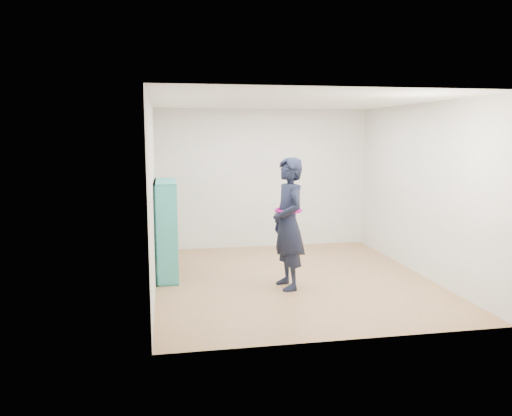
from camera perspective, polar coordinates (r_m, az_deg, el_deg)
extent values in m
plane|color=#9C6C47|center=(7.52, 4.18, -8.10)|extent=(4.50, 4.50, 0.00)
plane|color=white|center=(7.22, 4.41, 12.08)|extent=(4.50, 4.50, 0.00)
cube|color=beige|center=(7.02, -11.70, 1.40)|extent=(0.02, 4.50, 2.60)
cube|color=beige|center=(8.00, 18.30, 2.00)|extent=(0.02, 4.50, 2.60)
cube|color=beige|center=(9.44, 0.83, 3.36)|extent=(4.00, 0.02, 2.60)
cube|color=beige|center=(5.13, 10.66, -1.14)|extent=(4.00, 0.02, 2.60)
cube|color=teal|center=(7.10, -10.20, -3.18)|extent=(0.32, 0.02, 1.45)
cube|color=teal|center=(8.14, -10.24, -1.68)|extent=(0.32, 0.02, 1.45)
cube|color=teal|center=(7.78, -10.08, -7.55)|extent=(0.32, 1.09, 0.02)
cube|color=teal|center=(7.52, -10.36, 2.98)|extent=(0.32, 1.09, 0.02)
cube|color=teal|center=(7.62, -11.33, -2.41)|extent=(0.02, 1.09, 1.45)
cube|color=teal|center=(7.45, -10.21, -2.63)|extent=(0.29, 0.02, 1.41)
cube|color=teal|center=(7.79, -10.22, -2.14)|extent=(0.29, 0.02, 1.41)
cube|color=teal|center=(7.69, -10.15, -4.95)|extent=(0.29, 1.04, 0.02)
cube|color=teal|center=(7.62, -10.22, -2.38)|extent=(0.29, 1.04, 0.02)
cube|color=teal|center=(7.56, -10.29, 0.24)|extent=(0.29, 1.04, 0.02)
cube|color=beige|center=(7.43, -9.93, -7.85)|extent=(0.20, 0.13, 0.08)
cube|color=black|center=(7.27, -9.94, -4.65)|extent=(0.16, 0.15, 0.25)
cube|color=maroon|center=(7.20, -10.01, -1.90)|extent=(0.16, 0.15, 0.25)
cube|color=silver|center=(7.20, -10.14, 0.23)|extent=(0.20, 0.13, 0.08)
cube|color=navy|center=(7.69, -9.90, -6.52)|extent=(0.16, 0.15, 0.27)
cube|color=brown|center=(7.61, -9.97, -4.01)|extent=(0.16, 0.15, 0.26)
cube|color=#BFB28C|center=(7.61, -10.09, -2.11)|extent=(0.20, 0.13, 0.05)
cube|color=#26594C|center=(7.49, -10.11, 1.24)|extent=(0.16, 0.15, 0.26)
cube|color=beige|center=(8.03, -9.93, -5.90)|extent=(0.16, 0.15, 0.27)
cube|color=black|center=(8.02, -10.04, -4.04)|extent=(0.20, 0.13, 0.08)
cube|color=maroon|center=(7.89, -10.05, -1.09)|extent=(0.16, 0.15, 0.22)
cube|color=silver|center=(7.84, -10.12, 1.45)|extent=(0.16, 0.15, 0.23)
imported|color=black|center=(6.91, 3.70, -1.79)|extent=(0.53, 0.72, 1.83)
torus|color=#9E0C73|center=(6.87, 3.72, -0.26)|extent=(0.43, 0.43, 0.04)
cube|color=silver|center=(6.91, 2.22, -0.74)|extent=(0.02, 0.11, 0.14)
cube|color=black|center=(6.91, 2.22, -0.74)|extent=(0.02, 0.11, 0.13)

